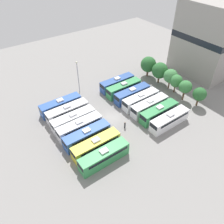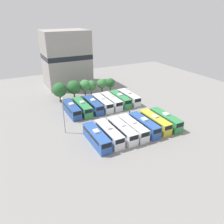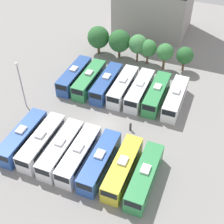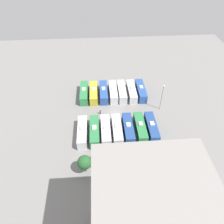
% 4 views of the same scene
% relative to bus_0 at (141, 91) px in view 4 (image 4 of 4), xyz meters
% --- Properties ---
extents(ground_plane, '(116.29, 116.29, 0.00)m').
position_rel_bus_0_xyz_m(ground_plane, '(9.86, 8.89, -1.68)').
color(ground_plane, gray).
extents(bus_0, '(2.64, 10.58, 3.41)m').
position_rel_bus_0_xyz_m(bus_0, '(0.00, 0.00, 0.00)').
color(bus_0, '#2D56A8').
rests_on(bus_0, ground_plane).
extents(bus_1, '(2.64, 10.58, 3.41)m').
position_rel_bus_0_xyz_m(bus_1, '(3.29, 0.21, 0.00)').
color(bus_1, silver).
rests_on(bus_1, ground_plane).
extents(bus_2, '(2.64, 10.58, 3.41)m').
position_rel_bus_0_xyz_m(bus_2, '(6.70, 0.01, 0.00)').
color(bus_2, silver).
rests_on(bus_2, ground_plane).
extents(bus_3, '(2.64, 10.58, 3.41)m').
position_rel_bus_0_xyz_m(bus_3, '(9.72, -0.01, 0.00)').
color(bus_3, silver).
rests_on(bus_3, ground_plane).
extents(bus_4, '(2.64, 10.58, 3.41)m').
position_rel_bus_0_xyz_m(bus_4, '(13.06, -0.06, 0.00)').
color(bus_4, '#2D56A8').
rests_on(bus_4, ground_plane).
extents(bus_5, '(2.64, 10.58, 3.41)m').
position_rel_bus_0_xyz_m(bus_5, '(16.50, 0.06, 0.00)').
color(bus_5, gold).
rests_on(bus_5, ground_plane).
extents(bus_6, '(2.64, 10.58, 3.41)m').
position_rel_bus_0_xyz_m(bus_6, '(19.82, -0.20, 0.00)').
color(bus_6, '#338C4C').
rests_on(bus_6, ground_plane).
extents(bus_7, '(2.64, 10.58, 3.41)m').
position_rel_bus_0_xyz_m(bus_7, '(-0.07, 17.81, 0.00)').
color(bus_7, '#284C93').
rests_on(bus_7, ground_plane).
extents(bus_8, '(2.64, 10.58, 3.41)m').
position_rel_bus_0_xyz_m(bus_8, '(3.20, 17.69, 0.00)').
color(bus_8, '#338C4C').
rests_on(bus_8, ground_plane).
extents(bus_9, '(2.64, 10.58, 3.41)m').
position_rel_bus_0_xyz_m(bus_9, '(6.73, 17.82, 0.00)').
color(bus_9, '#284C93').
rests_on(bus_9, ground_plane).
extents(bus_10, '(2.64, 10.58, 3.41)m').
position_rel_bus_0_xyz_m(bus_10, '(9.97, 18.00, 0.00)').
color(bus_10, silver).
rests_on(bus_10, ground_plane).
extents(bus_11, '(2.64, 10.58, 3.41)m').
position_rel_bus_0_xyz_m(bus_11, '(13.21, 18.08, 0.00)').
color(bus_11, silver).
rests_on(bus_11, ground_plane).
extents(bus_12, '(2.64, 10.58, 3.41)m').
position_rel_bus_0_xyz_m(bus_12, '(16.41, 18.21, 0.00)').
color(bus_12, '#338C4C').
rests_on(bus_12, ground_plane).
extents(bus_13, '(2.64, 10.58, 3.41)m').
position_rel_bus_0_xyz_m(bus_13, '(19.84, 18.20, 0.00)').
color(bus_13, white).
rests_on(bus_13, ground_plane).
extents(worker_person, '(0.36, 0.36, 1.74)m').
position_rel_bus_0_xyz_m(worker_person, '(14.53, 9.16, -0.87)').
color(worker_person, '#333338').
rests_on(worker_person, ground_plane).
extents(light_pole, '(0.60, 0.60, 9.34)m').
position_rel_bus_0_xyz_m(light_pole, '(-4.97, 7.98, 4.50)').
color(light_pole, gray).
rests_on(light_pole, ground_plane).
extents(tree_0, '(4.78, 4.78, 6.32)m').
position_rel_bus_0_xyz_m(tree_0, '(-0.13, 29.76, 2.24)').
color(tree_0, brown).
rests_on(tree_0, ground_plane).
extents(tree_1, '(4.72, 4.72, 6.41)m').
position_rel_bus_0_xyz_m(tree_1, '(4.80, 29.73, 2.36)').
color(tree_1, brown).
rests_on(tree_1, ground_plane).
extents(tree_2, '(3.98, 3.98, 6.09)m').
position_rel_bus_0_xyz_m(tree_2, '(8.88, 29.83, 2.41)').
color(tree_2, brown).
rests_on(tree_2, ground_plane).
extents(tree_3, '(3.55, 3.55, 5.53)m').
position_rel_bus_0_xyz_m(tree_3, '(11.20, 29.63, 2.06)').
color(tree_3, brown).
rests_on(tree_3, ground_plane).
extents(tree_4, '(3.42, 3.42, 5.80)m').
position_rel_bus_0_xyz_m(tree_4, '(14.94, 28.90, 2.37)').
color(tree_4, brown).
rests_on(tree_4, ground_plane).
extents(tree_5, '(3.48, 3.48, 5.32)m').
position_rel_bus_0_xyz_m(tree_5, '(18.85, 29.86, 1.87)').
color(tree_5, brown).
rests_on(tree_5, ground_plane).
extents(depot_building, '(17.14, 12.96, 21.34)m').
position_rel_bus_0_xyz_m(depot_building, '(7.61, 45.58, 9.08)').
color(depot_building, gray).
rests_on(depot_building, ground_plane).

